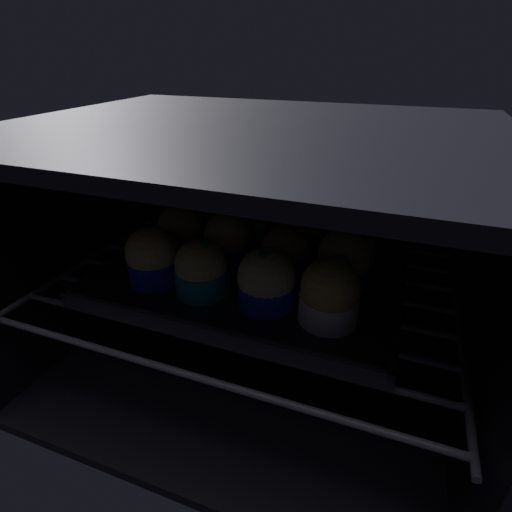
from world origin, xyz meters
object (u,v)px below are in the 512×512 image
at_px(muffin_row0_col2, 266,281).
at_px(muffin_row1_col1, 227,241).
at_px(muffin_row0_col0, 153,258).
at_px(muffin_row2_col0, 203,215).
at_px(muffin_row1_col2, 284,255).
at_px(muffin_row1_col3, 344,260).
at_px(muffin_row2_col1, 250,221).
at_px(muffin_row1_col0, 181,233).
at_px(muffin_row2_col2, 301,226).
at_px(muffin_row0_col1, 201,270).
at_px(muffin_row2_col3, 354,237).
at_px(muffin_row0_col3, 330,293).
at_px(baking_tray, 256,271).

height_order(muffin_row0_col2, muffin_row1_col1, muffin_row1_col1).
height_order(muffin_row0_col0, muffin_row2_col0, muffin_row2_col0).
height_order(muffin_row1_col2, muffin_row1_col3, muffin_row1_col3).
bearing_deg(muffin_row0_col2, muffin_row1_col3, 45.10).
distance_m(muffin_row0_col2, muffin_row1_col1, 0.12).
bearing_deg(muffin_row2_col1, muffin_row1_col0, -136.22).
bearing_deg(muffin_row2_col2, muffin_row2_col1, -175.20).
bearing_deg(muffin_row1_col3, muffin_row1_col1, -179.97).
bearing_deg(muffin_row2_col1, muffin_row0_col2, -62.21).
bearing_deg(muffin_row1_col1, muffin_row2_col2, 44.05).
distance_m(muffin_row0_col1, muffin_row1_col3, 0.19).
xyz_separation_m(muffin_row0_col2, muffin_row2_col0, (-0.17, 0.16, 0.00)).
xyz_separation_m(muffin_row0_col0, muffin_row1_col2, (0.16, 0.08, -0.00)).
height_order(muffin_row0_col2, muffin_row1_col3, muffin_row1_col3).
bearing_deg(muffin_row0_col2, muffin_row2_col3, 63.61).
bearing_deg(muffin_row2_col3, muffin_row1_col1, -153.69).
relative_size(muffin_row2_col0, muffin_row2_col2, 0.99).
bearing_deg(muffin_row0_col3, muffin_row2_col2, 115.16).
relative_size(muffin_row0_col2, muffin_row2_col0, 0.91).
relative_size(muffin_row1_col3, muffin_row2_col0, 0.99).
height_order(muffin_row0_col1, muffin_row2_col3, same).
xyz_separation_m(baking_tray, muffin_row1_col3, (0.12, 0.00, 0.04)).
distance_m(muffin_row0_col1, muffin_row2_col3, 0.24).
relative_size(muffin_row0_col0, muffin_row2_col0, 0.93).
bearing_deg(muffin_row0_col0, muffin_row0_col3, -1.23).
relative_size(muffin_row0_col1, muffin_row2_col3, 1.00).
bearing_deg(muffin_row1_col0, muffin_row2_col2, 27.53).
height_order(muffin_row0_col2, muffin_row0_col3, muffin_row0_col3).
bearing_deg(muffin_row2_col3, muffin_row2_col1, -177.74).
height_order(baking_tray, muffin_row0_col1, muffin_row0_col1).
xyz_separation_m(baking_tray, muffin_row0_col2, (0.04, -0.08, 0.04)).
bearing_deg(muffin_row0_col2, muffin_row1_col0, 154.38).
xyz_separation_m(baking_tray, muffin_row0_col1, (-0.04, -0.08, 0.04)).
height_order(baking_tray, muffin_row1_col3, muffin_row1_col3).
height_order(muffin_row2_col0, muffin_row2_col2, muffin_row2_col2).
height_order(muffin_row1_col3, muffin_row2_col1, same).
height_order(baking_tray, muffin_row1_col1, muffin_row1_col1).
height_order(muffin_row1_col2, muffin_row2_col3, muffin_row2_col3).
bearing_deg(muffin_row2_col2, muffin_row1_col0, -152.47).
xyz_separation_m(muffin_row0_col1, muffin_row2_col3, (0.17, 0.16, 0.00)).
xyz_separation_m(muffin_row0_col2, muffin_row2_col2, (-0.00, 0.16, 0.01)).
relative_size(baking_tray, muffin_row2_col0, 4.86).
xyz_separation_m(muffin_row1_col1, muffin_row2_col2, (0.09, 0.08, 0.00)).
height_order(baking_tray, muffin_row0_col3, muffin_row0_col3).
bearing_deg(muffin_row0_col3, muffin_row2_col0, 146.49).
relative_size(muffin_row1_col2, muffin_row2_col0, 0.86).
xyz_separation_m(muffin_row0_col0, muffin_row2_col2, (0.16, 0.16, 0.00)).
bearing_deg(muffin_row2_col3, muffin_row1_col2, -133.13).
xyz_separation_m(muffin_row2_col0, muffin_row2_col2, (0.17, 0.01, 0.00)).
relative_size(muffin_row0_col0, muffin_row0_col3, 0.95).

